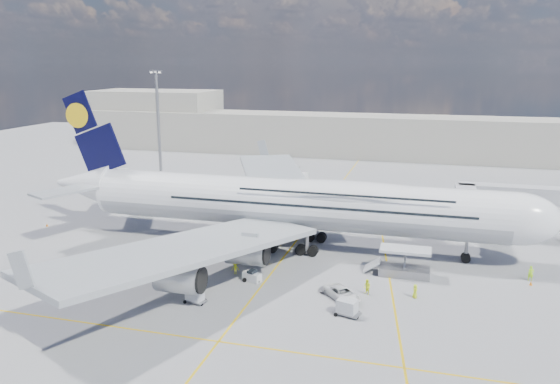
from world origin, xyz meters
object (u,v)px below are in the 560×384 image
(baggage_tug, at_px, (252,276))
(cone_wing_right_inner, at_px, (165,270))
(dolly_nose_far, at_px, (332,290))
(dolly_nose_near, at_px, (347,307))
(crew_wing, at_px, (156,272))
(cone_wing_left_outer, at_px, (254,207))
(dolly_row_c, at_px, (195,296))
(catering_truck_outer, at_px, (290,177))
(jet_bridge, at_px, (498,198))
(dolly_row_a, at_px, (89,264))
(cone_tail, at_px, (47,225))
(airliner, at_px, (294,203))
(cone_wing_right_outer, at_px, (127,279))
(dolly_back, at_px, (112,273))
(cargo_loader, at_px, (403,266))
(service_van, at_px, (342,294))
(light_mast, at_px, (159,126))
(crew_van, at_px, (415,291))
(crew_tug, at_px, (235,268))
(catering_truck_inner, at_px, (296,200))
(cone_nose, at_px, (531,283))
(dolly_row_b, at_px, (94,281))
(crew_loader, at_px, (367,287))
(cone_wing_left_inner, at_px, (292,223))
(crew_nose, at_px, (531,273))

(baggage_tug, xyz_separation_m, cone_wing_right_inner, (-12.19, 0.01, -0.38))
(dolly_nose_far, xyz_separation_m, dolly_nose_near, (2.75, -5.74, 0.66))
(crew_wing, height_order, cone_wing_left_outer, crew_wing)
(dolly_row_c, relative_size, catering_truck_outer, 0.36)
(jet_bridge, bearing_deg, baggage_tug, -140.99)
(dolly_row_a, distance_m, cone_tail, 24.40)
(airliner, xyz_separation_m, dolly_nose_far, (8.52, -15.10, -6.54))
(crew_wing, distance_m, cone_wing_right_outer, 3.64)
(dolly_back, distance_m, catering_truck_outer, 59.73)
(dolly_row_c, height_order, dolly_nose_far, dolly_row_c)
(crew_wing, bearing_deg, cargo_loader, -62.06)
(dolly_row_a, relative_size, dolly_row_c, 0.99)
(service_van, xyz_separation_m, cone_wing_left_outer, (-22.85, 36.39, -0.48))
(dolly_nose_near, xyz_separation_m, cone_tail, (-54.30, 19.77, -0.73))
(dolly_nose_near, bearing_deg, light_mast, 148.86)
(jet_bridge, bearing_deg, crew_van, -114.15)
(dolly_nose_far, height_order, crew_tug, crew_tug)
(crew_tug, bearing_deg, cargo_loader, 1.58)
(dolly_nose_near, distance_m, crew_van, 9.75)
(dolly_row_c, relative_size, cone_wing_left_outer, 5.51)
(baggage_tug, height_order, crew_wing, crew_wing)
(cargo_loader, relative_size, catering_truck_inner, 1.22)
(cone_nose, height_order, cone_wing_left_outer, same)
(airliner, distance_m, dolly_row_a, 29.99)
(dolly_nose_far, bearing_deg, dolly_row_b, -176.65)
(dolly_row_b, distance_m, crew_loader, 34.12)
(crew_wing, bearing_deg, crew_tug, -55.57)
(catering_truck_outer, distance_m, cone_wing_right_inner, 54.60)
(service_van, bearing_deg, cone_wing_right_inner, 132.29)
(airliner, xyz_separation_m, catering_truck_outer, (-11.00, 40.00, -4.76))
(dolly_row_b, distance_m, dolly_row_c, 14.74)
(cone_tail, bearing_deg, catering_truck_outer, 52.05)
(jet_bridge, distance_m, cone_wing_left_inner, 33.37)
(crew_wing, relative_size, cone_wing_left_inner, 3.45)
(crew_nose, distance_m, cone_wing_left_outer, 51.30)
(light_mast, bearing_deg, dolly_row_a, -72.75)
(dolly_row_c, bearing_deg, service_van, 34.88)
(cone_nose, bearing_deg, dolly_row_a, -169.68)
(dolly_row_a, relative_size, dolly_nose_near, 0.90)
(service_van, distance_m, cone_wing_left_inner, 30.95)
(crew_loader, distance_m, cone_wing_right_outer, 30.28)
(dolly_row_c, height_order, catering_truck_inner, catering_truck_inner)
(crew_nose, distance_m, cone_nose, 1.76)
(cone_nose, bearing_deg, dolly_nose_far, -159.71)
(airliner, relative_size, service_van, 14.96)
(dolly_row_a, distance_m, dolly_row_c, 18.84)
(cone_wing_right_inner, bearing_deg, crew_loader, -0.35)
(jet_bridge, height_order, baggage_tug, jet_bridge)
(crew_wing, bearing_deg, dolly_nose_near, -88.57)
(crew_loader, xyz_separation_m, cone_wing_left_outer, (-25.49, 34.22, -0.71))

